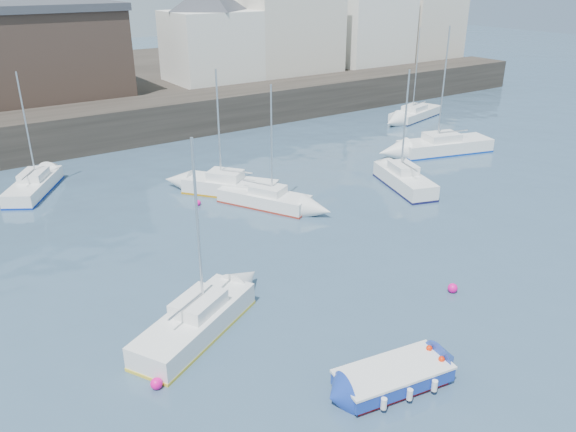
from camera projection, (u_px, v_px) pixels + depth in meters
water at (481, 370)px, 19.49m from camera, size 220.00×220.00×0.00m
quay_wall at (129, 122)px, 45.44m from camera, size 90.00×5.00×3.00m
land_strip at (70, 88)px, 59.13m from camera, size 90.00×32.00×2.80m
bldg_east_a at (285, 12)px, 58.10m from camera, size 13.36×13.36×11.80m
bldg_east_b at (368, 18)px, 63.75m from camera, size 11.88×11.88×9.95m
bldg_east_c at (424, 10)px, 68.18m from camera, size 11.14×11.14×10.95m
bldg_east_d at (210, 32)px, 53.67m from camera, size 11.14×11.14×8.95m
warehouse at (18, 52)px, 46.37m from camera, size 16.40×10.40×7.60m
blue_dinghy at (393, 376)px, 18.55m from camera, size 4.10×2.32×0.74m
sailboat_a at (196, 322)px, 21.23m from camera, size 6.00×4.46×7.58m
sailboat_b at (265, 198)px, 32.98m from camera, size 4.19×5.74×7.15m
sailboat_c at (404, 180)px, 35.65m from camera, size 3.37×5.85×7.34m
sailboat_d at (444, 145)px, 42.62m from camera, size 7.60×4.13×9.24m
sailboat_f at (230, 186)px, 34.68m from camera, size 5.07×5.75×7.60m
sailboat_g at (415, 113)px, 52.63m from camera, size 6.79×3.68×8.20m
sailboat_h at (34, 185)px, 34.93m from camera, size 4.55×5.82×7.35m
buoy_near at (157, 388)px, 18.64m from camera, size 0.41×0.41×0.41m
buoy_mid at (452, 292)px, 24.22m from camera, size 0.42×0.42×0.42m
buoy_far at (198, 205)px, 33.18m from camera, size 0.36×0.36×0.36m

